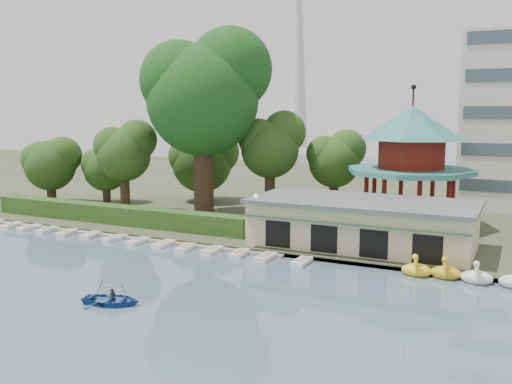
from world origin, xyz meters
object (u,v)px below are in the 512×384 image
Objects in this scene: pavilion at (411,154)px; big_tree at (205,90)px; rowboat_with_passengers at (111,296)px; dock at (118,235)px; boathouse at (362,223)px.

pavilion is 0.67× the size of big_tree.
pavilion is 2.33× the size of rowboat_with_passengers.
boathouse is (22.00, 4.77, 2.25)m from dock.
pavilion is (2.00, 10.03, 5.11)m from boathouse.
rowboat_with_passengers is (11.67, -14.98, 0.41)m from dock.
dock is 22.62m from boathouse.
dock is 17.82m from big_tree.
rowboat_with_passengers reaches higher than dock.
boathouse is at bearing -101.28° from pavilion.
big_tree is 3.46× the size of rowboat_with_passengers.
boathouse is at bearing -18.27° from big_tree.
pavilion is 32.97m from rowboat_with_passengers.
boathouse is at bearing 62.40° from rowboat_with_passengers.
big_tree reaches higher than boathouse.
dock is at bearing 127.93° from rowboat_with_passengers.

